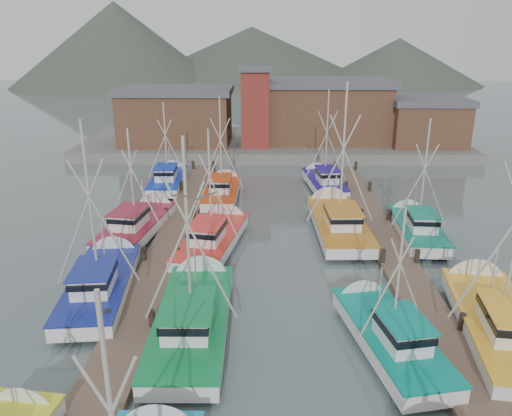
{
  "coord_description": "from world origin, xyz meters",
  "views": [
    {
      "loc": [
        -0.89,
        -21.61,
        13.01
      ],
      "look_at": [
        -1.45,
        8.14,
        2.6
      ],
      "focal_mm": 35.0,
      "sensor_mm": 36.0,
      "label": 1
    }
  ],
  "objects_px": {
    "boat_8": "(215,237)",
    "boat_12": "(222,191)",
    "lookout_tower": "(255,107)",
    "boat_4": "(194,315)"
  },
  "relations": [
    {
      "from": "boat_12",
      "to": "boat_8",
      "type": "bearing_deg",
      "value": -87.41
    },
    {
      "from": "boat_4",
      "to": "lookout_tower",
      "type": "bearing_deg",
      "value": 85.5
    },
    {
      "from": "lookout_tower",
      "to": "boat_12",
      "type": "xyz_separation_m",
      "value": [
        -2.43,
        -15.07,
        -4.87
      ]
    },
    {
      "from": "lookout_tower",
      "to": "boat_8",
      "type": "xyz_separation_m",
      "value": [
        -2.11,
        -25.1,
        -4.87
      ]
    },
    {
      "from": "lookout_tower",
      "to": "boat_12",
      "type": "height_order",
      "value": "lookout_tower"
    },
    {
      "from": "boat_4",
      "to": "boat_8",
      "type": "distance_m",
      "value": 9.4
    },
    {
      "from": "boat_8",
      "to": "boat_12",
      "type": "bearing_deg",
      "value": 102.03
    },
    {
      "from": "boat_8",
      "to": "boat_12",
      "type": "distance_m",
      "value": 10.04
    },
    {
      "from": "lookout_tower",
      "to": "boat_8",
      "type": "distance_m",
      "value": 25.65
    },
    {
      "from": "lookout_tower",
      "to": "boat_4",
      "type": "height_order",
      "value": "lookout_tower"
    }
  ]
}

